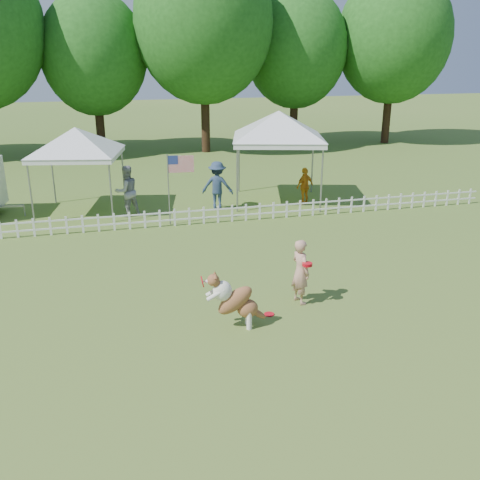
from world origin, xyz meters
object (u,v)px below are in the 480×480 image
(frisbee_on_turf, at_px, (269,314))
(spectator_c, at_px, (305,186))
(dog, at_px, (236,300))
(flag_pole, at_px, (169,190))
(canopy_tent_left, at_px, (79,171))
(canopy_tent_right, at_px, (278,158))
(spectator_a, at_px, (127,191))
(spectator_b, at_px, (217,186))
(handler, at_px, (300,272))

(frisbee_on_turf, relative_size, spectator_c, 0.16)
(dog, xyz_separation_m, spectator_c, (4.93, 8.95, 0.08))
(flag_pole, bearing_deg, dog, -82.41)
(canopy_tent_left, bearing_deg, canopy_tent_right, 8.82)
(flag_pole, distance_m, spectator_c, 5.57)
(frisbee_on_turf, distance_m, spectator_c, 9.51)
(spectator_a, bearing_deg, frisbee_on_turf, 83.67)
(frisbee_on_turf, relative_size, spectator_b, 0.13)
(spectator_b, bearing_deg, frisbee_on_turf, 106.69)
(handler, xyz_separation_m, spectator_c, (3.19, 8.12, -0.06))
(canopy_tent_right, xyz_separation_m, spectator_a, (-5.82, -0.60, -0.81))
(spectator_a, bearing_deg, canopy_tent_left, -53.24)
(frisbee_on_turf, bearing_deg, handler, 26.75)
(canopy_tent_right, relative_size, spectator_c, 2.39)
(frisbee_on_turf, relative_size, canopy_tent_left, 0.08)
(canopy_tent_right, relative_size, flag_pole, 1.42)
(frisbee_on_turf, distance_m, spectator_a, 9.10)
(handler, height_order, flag_pole, flag_pole)
(handler, height_order, canopy_tent_right, canopy_tent_right)
(canopy_tent_left, height_order, canopy_tent_right, canopy_tent_right)
(frisbee_on_turf, xyz_separation_m, spectator_a, (-2.64, 8.66, 0.90))
(handler, relative_size, spectator_c, 1.08)
(flag_pole, bearing_deg, frisbee_on_turf, -75.52)
(dog, xyz_separation_m, frisbee_on_turf, (0.86, 0.39, -0.62))
(canopy_tent_right, bearing_deg, frisbee_on_turf, -93.66)
(dog, xyz_separation_m, spectator_b, (1.53, 9.11, 0.27))
(canopy_tent_right, distance_m, flag_pole, 4.96)
(dog, distance_m, spectator_b, 9.24)
(spectator_a, bearing_deg, spectator_c, 155.92)
(handler, relative_size, frisbee_on_turf, 6.78)
(canopy_tent_left, xyz_separation_m, canopy_tent_right, (7.43, -0.33, 0.21))
(frisbee_on_turf, distance_m, canopy_tent_left, 10.60)
(dog, bearing_deg, spectator_a, 107.29)
(canopy_tent_left, relative_size, canopy_tent_right, 0.88)
(frisbee_on_turf, xyz_separation_m, canopy_tent_left, (-4.25, 9.59, 1.50))
(spectator_c, bearing_deg, canopy_tent_right, -63.47)
(canopy_tent_left, distance_m, spectator_b, 5.03)
(frisbee_on_turf, height_order, canopy_tent_left, canopy_tent_left)
(dog, xyz_separation_m, canopy_tent_right, (4.04, 9.65, 1.08))
(flag_pole, height_order, spectator_c, flag_pole)
(handler, xyz_separation_m, canopy_tent_left, (-5.13, 9.15, 0.74))
(flag_pole, bearing_deg, spectator_a, 136.84)
(dog, bearing_deg, frisbee_on_turf, 30.32)
(dog, height_order, canopy_tent_left, canopy_tent_left)
(frisbee_on_turf, bearing_deg, spectator_a, 106.93)
(handler, height_order, spectator_b, spectator_b)
(flag_pole, distance_m, spectator_b, 2.50)
(spectator_a, bearing_deg, flag_pole, 109.38)
(flag_pole, bearing_deg, spectator_c, 18.22)
(frisbee_on_turf, distance_m, flag_pole, 7.44)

